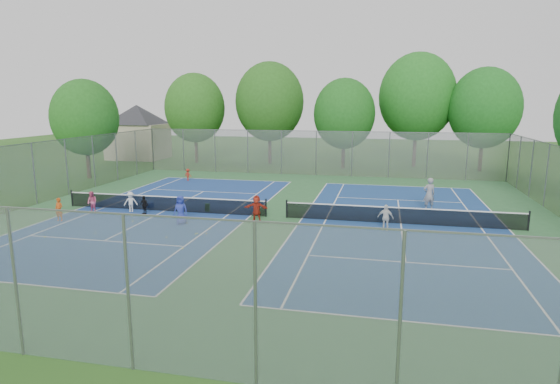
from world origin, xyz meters
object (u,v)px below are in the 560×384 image
at_px(ball_crate, 150,205).
at_px(instructor, 429,194).
at_px(ball_hopper, 207,208).
at_px(net_right, 401,216).
at_px(net_left, 164,204).

relative_size(ball_crate, instructor, 0.18).
bearing_deg(instructor, ball_hopper, -5.92).
distance_m(net_right, ball_hopper, 11.42).
xyz_separation_m(net_right, ball_hopper, (-11.41, 0.48, -0.21)).
distance_m(net_left, net_right, 14.00).
relative_size(net_left, net_right, 1.00).
bearing_deg(net_left, net_right, 0.00).
height_order(net_right, ball_crate, net_right).
bearing_deg(net_right, ball_crate, 177.26).
relative_size(net_left, instructor, 6.33).
bearing_deg(net_left, ball_hopper, 10.52).
bearing_deg(net_left, instructor, 13.28).
bearing_deg(net_left, ball_crate, 152.05).
height_order(net_left, ball_crate, net_left).
distance_m(ball_crate, instructor, 17.41).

